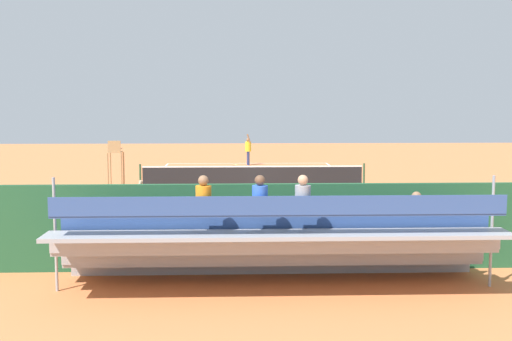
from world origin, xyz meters
name	(u,v)px	position (x,y,z in m)	size (l,w,h in m)	color
ground_plane	(253,187)	(0.00, 0.00, 0.00)	(60.00, 60.00, 0.00)	#D17542
court_line_markings	(253,187)	(0.00, -0.04, 0.00)	(10.10, 22.20, 0.01)	white
tennis_net	(253,176)	(0.00, 0.00, 0.50)	(10.30, 0.10, 1.07)	black
backdrop_wall	(272,227)	(0.00, 14.00, 1.00)	(18.00, 0.16, 2.00)	#235633
bleacher_stand	(276,242)	(0.00, 15.35, 0.95)	(9.06, 2.40, 2.48)	#9EA0A5
umpire_chair	(115,159)	(6.20, 0.02, 1.31)	(0.67, 0.67, 2.14)	#A88456
courtside_bench	(404,238)	(-3.29, 13.27, 0.56)	(1.80, 0.40, 0.93)	#9E754C
equipment_bag	(345,255)	(-1.83, 13.40, 0.18)	(0.90, 0.36, 0.36)	black
tennis_player	(248,149)	(-0.02, -9.86, 1.02)	(0.40, 0.55, 1.93)	navy
tennis_racket	(235,165)	(0.77, -10.02, 0.01)	(0.39, 0.58, 0.03)	black
tennis_ball_near	(218,167)	(1.79, -8.34, 0.03)	(0.07, 0.07, 0.07)	#CCDB33
line_judge	(138,218)	(3.23, 12.85, 1.02)	(0.39, 0.54, 1.93)	#232328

